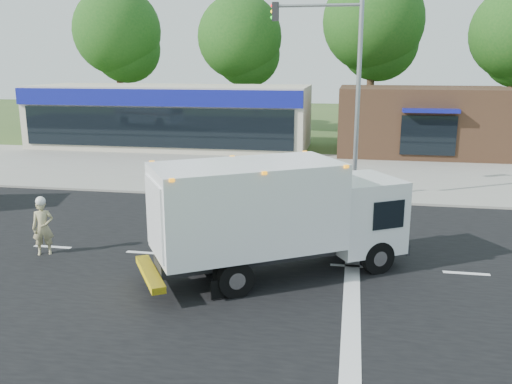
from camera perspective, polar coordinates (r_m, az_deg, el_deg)
ground at (r=15.58m, az=-1.09°, el=-7.14°), size 120.00×120.00×0.00m
road_asphalt at (r=15.57m, az=-1.09°, el=-7.13°), size 60.00×14.00×0.02m
sidewalk at (r=23.31m, az=2.85°, el=0.04°), size 60.00×2.40×0.12m
parking_apron at (r=28.96m, az=4.33°, el=2.59°), size 60.00×9.00×0.02m
lane_markings at (r=14.13m, az=3.27°, el=-9.31°), size 55.20×7.00×0.01m
ems_box_truck at (r=13.97m, az=1.99°, el=-1.96°), size 7.02×5.42×3.07m
emergency_worker at (r=16.89m, az=-21.52°, el=-3.36°), size 0.71×0.62×1.75m
retail_strip_mall at (r=36.38m, az=-8.98°, el=7.90°), size 18.00×6.20×4.00m
brown_storefront at (r=34.69m, az=17.12°, el=7.18°), size 10.00×6.70×4.00m
traffic_signal_pole at (r=21.90m, az=9.04°, el=11.88°), size 3.51×0.25×8.00m
background_trees at (r=42.65m, az=5.40°, el=16.03°), size 36.77×7.39×12.10m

